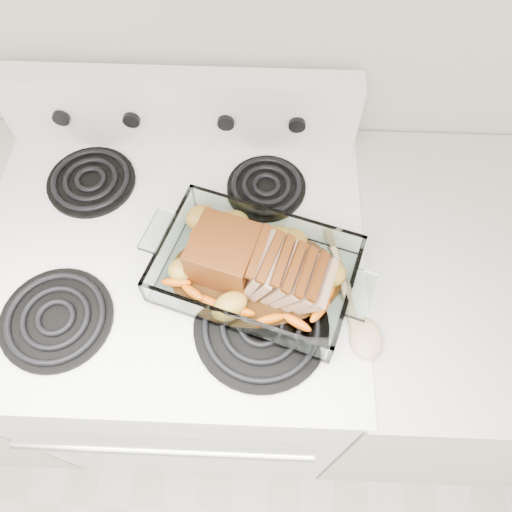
{
  "coord_description": "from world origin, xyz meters",
  "views": [
    {
      "loc": [
        0.19,
        1.16,
        1.8
      ],
      "look_at": [
        0.18,
        1.61,
        0.99
      ],
      "focal_mm": 35.0,
      "sensor_mm": 36.0,
      "label": 1
    }
  ],
  "objects_px": {
    "electric_range": "(194,330)",
    "counter_right": "(431,341)",
    "pork_roast": "(247,264)",
    "baking_dish": "(256,273)"
  },
  "relations": [
    {
      "from": "electric_range",
      "to": "pork_roast",
      "type": "relative_size",
      "value": 4.22
    },
    {
      "from": "electric_range",
      "to": "counter_right",
      "type": "distance_m",
      "value": 0.67
    },
    {
      "from": "pork_roast",
      "to": "electric_range",
      "type": "bearing_deg",
      "value": 174.6
    },
    {
      "from": "counter_right",
      "to": "pork_roast",
      "type": "xyz_separation_m",
      "value": [
        -0.51,
        -0.06,
        0.53
      ]
    },
    {
      "from": "baking_dish",
      "to": "pork_roast",
      "type": "relative_size",
      "value": 1.36
    },
    {
      "from": "baking_dish",
      "to": "pork_roast",
      "type": "xyz_separation_m",
      "value": [
        -0.02,
        0.0,
        0.03
      ]
    },
    {
      "from": "pork_roast",
      "to": "baking_dish",
      "type": "bearing_deg",
      "value": 15.74
    },
    {
      "from": "counter_right",
      "to": "pork_roast",
      "type": "height_order",
      "value": "pork_roast"
    },
    {
      "from": "electric_range",
      "to": "baking_dish",
      "type": "height_order",
      "value": "electric_range"
    },
    {
      "from": "counter_right",
      "to": "pork_roast",
      "type": "relative_size",
      "value": 3.52
    }
  ]
}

